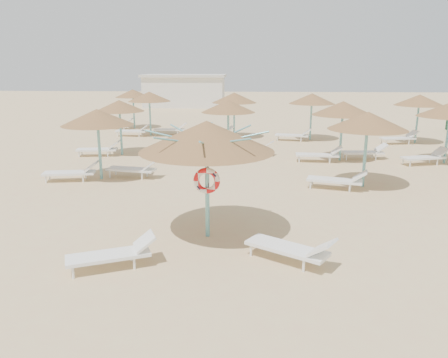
{
  "coord_description": "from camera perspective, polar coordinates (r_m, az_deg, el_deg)",
  "views": [
    {
      "loc": [
        0.72,
        -10.34,
        4.33
      ],
      "look_at": [
        0.05,
        1.06,
        1.3
      ],
      "focal_mm": 35.0,
      "sensor_mm": 36.0,
      "label": 1
    }
  ],
  "objects": [
    {
      "name": "palapa_field",
      "position": [
        21.65,
        6.86,
        9.38
      ],
      "size": [
        20.63,
        17.01,
        2.71
      ],
      "color": "#68B0B5",
      "rests_on": "ground"
    },
    {
      "name": "ground",
      "position": [
        11.24,
        -0.6,
        -7.8
      ],
      "size": [
        120.0,
        120.0,
        0.0
      ],
      "primitive_type": "plane",
      "color": "tan",
      "rests_on": "ground"
    },
    {
      "name": "service_hut",
      "position": [
        45.92,
        -5.17,
        11.44
      ],
      "size": [
        8.4,
        4.4,
        3.25
      ],
      "color": "silver",
      "rests_on": "ground"
    },
    {
      "name": "main_palapa",
      "position": [
        10.71,
        -2.28,
        5.56
      ],
      "size": [
        3.34,
        3.34,
        2.99
      ],
      "color": "#68B0B5",
      "rests_on": "ground"
    },
    {
      "name": "lounger_main_a",
      "position": [
        9.91,
        -14.13,
        -9.41
      ],
      "size": [
        1.98,
        1.28,
        0.69
      ],
      "rotation": [
        0.0,
        0.0,
        0.41
      ],
      "color": "white",
      "rests_on": "ground"
    },
    {
      "name": "lounger_main_b",
      "position": [
        9.94,
        8.9,
        -8.92
      ],
      "size": [
        2.03,
        1.6,
        0.73
      ],
      "rotation": [
        0.0,
        0.0,
        -0.57
      ],
      "color": "white",
      "rests_on": "ground"
    }
  ]
}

